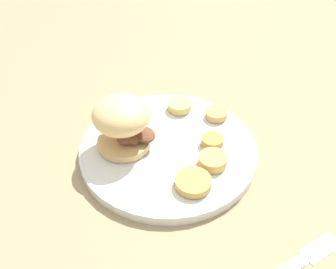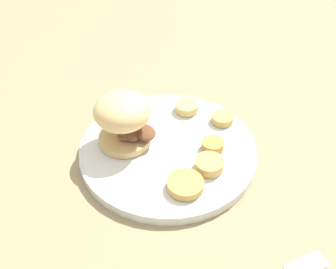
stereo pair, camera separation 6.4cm
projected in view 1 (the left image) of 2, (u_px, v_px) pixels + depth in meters
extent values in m
plane|color=#937F5B|center=(168.00, 153.00, 0.67)|extent=(4.00, 4.00, 0.00)
cylinder|color=silver|center=(168.00, 150.00, 0.66)|extent=(0.30, 0.30, 0.02)
torus|color=silver|center=(168.00, 147.00, 0.66)|extent=(0.29, 0.29, 0.01)
cylinder|color=tan|center=(124.00, 142.00, 0.66)|extent=(0.09, 0.09, 0.01)
ellipsoid|color=brown|center=(144.00, 134.00, 0.65)|extent=(0.04, 0.05, 0.01)
ellipsoid|color=#4C281E|center=(126.00, 124.00, 0.66)|extent=(0.05, 0.05, 0.02)
ellipsoid|color=brown|center=(131.00, 139.00, 0.64)|extent=(0.03, 0.03, 0.02)
ellipsoid|color=brown|center=(126.00, 139.00, 0.64)|extent=(0.04, 0.03, 0.01)
ellipsoid|color=#E5C17F|center=(121.00, 115.00, 0.62)|extent=(0.09, 0.09, 0.05)
cylinder|color=#DBB766|center=(180.00, 106.00, 0.73)|extent=(0.04, 0.04, 0.01)
cylinder|color=#BC8942|center=(212.00, 141.00, 0.66)|extent=(0.04, 0.04, 0.01)
cylinder|color=tan|center=(216.00, 114.00, 0.71)|extent=(0.04, 0.04, 0.01)
cylinder|color=tan|center=(193.00, 182.00, 0.59)|extent=(0.06, 0.06, 0.01)
cylinder|color=tan|center=(213.00, 160.00, 0.62)|extent=(0.05, 0.05, 0.02)
cube|color=silver|center=(321.00, 248.00, 0.53)|extent=(0.06, 0.03, 0.00)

